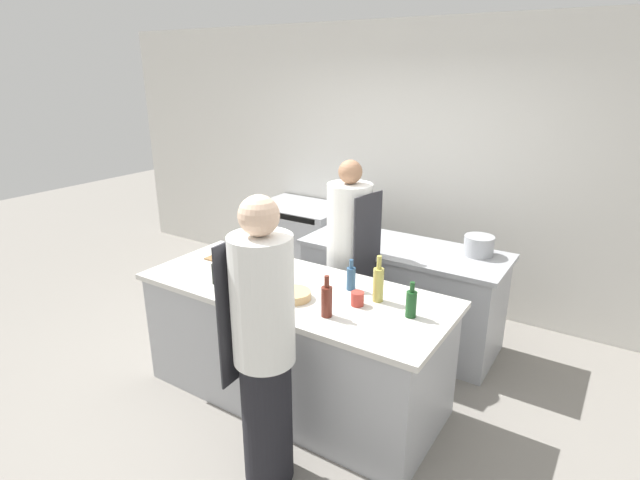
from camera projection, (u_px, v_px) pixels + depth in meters
ground_plane at (295, 393)px, 3.81m from camera, size 16.00×16.00×0.00m
wall_back at (416, 167)px, 5.04m from camera, size 8.00×0.06×2.80m
prep_counter at (294, 342)px, 3.66m from camera, size 2.26×0.92×0.89m
pass_counter at (401, 293)px, 4.45m from camera, size 1.77×0.71×0.89m
oven_range at (301, 245)px, 5.62m from camera, size 0.97×0.70×0.92m
chef_at_prep_near at (264, 347)px, 2.77m from camera, size 0.36×0.35×1.76m
chef_at_stove at (349, 261)px, 4.13m from camera, size 0.40×0.38×1.68m
bottle_olive_oil at (225, 266)px, 3.66m from camera, size 0.08×0.08×0.22m
bottle_vinegar at (411, 303)px, 3.07m from camera, size 0.07×0.07×0.23m
bottle_wine at (216, 273)px, 3.56m from camera, size 0.07×0.07×0.20m
bottle_cooking_oil at (378, 283)px, 3.27m from camera, size 0.07×0.07×0.32m
bottle_sauce at (327, 300)px, 3.08m from camera, size 0.07×0.07×0.27m
bottle_water at (351, 278)px, 3.45m from camera, size 0.06×0.06×0.22m
bowl_mixing_large at (260, 267)px, 3.78m from camera, size 0.25×0.25×0.07m
bowl_prep_small at (294, 295)px, 3.33m from camera, size 0.23×0.23×0.05m
cup at (357, 299)px, 3.24m from camera, size 0.09×0.09×0.09m
cutting_board at (230, 260)px, 3.99m from camera, size 0.39×0.18×0.01m
stockpot at (479, 246)px, 4.09m from camera, size 0.24×0.24×0.16m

